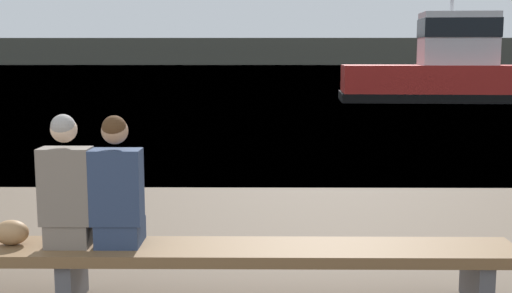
# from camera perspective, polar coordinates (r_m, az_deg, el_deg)

# --- Properties ---
(water_surface) EXTENTS (240.00, 240.00, 0.00)m
(water_surface) POSITION_cam_1_polar(r_m,az_deg,el_deg) (129.12, -0.26, 7.25)
(water_surface) COLOR #386084
(water_surface) RESTS_ON ground
(far_shoreline) EXTENTS (600.00, 12.00, 5.43)m
(far_shoreline) POSITION_cam_1_polar(r_m,az_deg,el_deg) (137.15, -0.22, 8.43)
(far_shoreline) COLOR #4C4C42
(far_shoreline) RESTS_ON ground
(bench_main) EXTENTS (6.86, 0.56, 0.44)m
(bench_main) POSITION_cam_1_polar(r_m,az_deg,el_deg) (5.22, -16.09, -9.30)
(bench_main) COLOR brown
(bench_main) RESTS_ON ground
(person_left) EXTENTS (0.38, 0.38, 1.02)m
(person_left) POSITION_cam_1_polar(r_m,az_deg,el_deg) (5.09, -16.43, -3.67)
(person_left) COLOR #70665B
(person_left) RESTS_ON bench_main
(person_right) EXTENTS (0.38, 0.38, 1.01)m
(person_right) POSITION_cam_1_polar(r_m,az_deg,el_deg) (5.00, -12.23, -3.78)
(person_right) COLOR navy
(person_right) RESTS_ON bench_main
(shopping_bag) EXTENTS (0.27, 0.18, 0.19)m
(shopping_bag) POSITION_cam_1_polar(r_m,az_deg,el_deg) (5.35, -20.92, -7.15)
(shopping_bag) COLOR #9E754C
(shopping_bag) RESTS_ON bench_main
(tugboat_red) EXTENTS (8.93, 3.77, 6.79)m
(tugboat_red) POSITION_cam_1_polar(r_m,az_deg,el_deg) (28.08, 16.75, 6.24)
(tugboat_red) COLOR red
(tugboat_red) RESTS_ON water_surface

